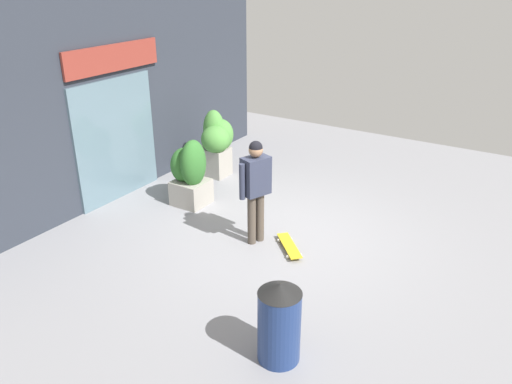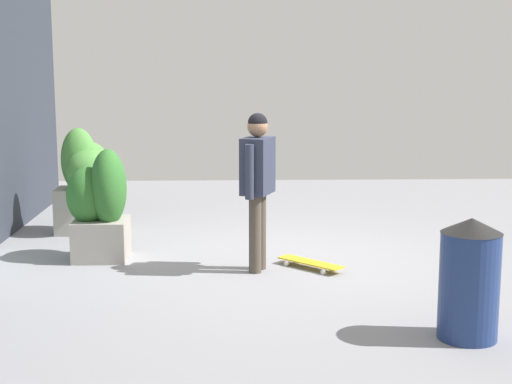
% 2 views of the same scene
% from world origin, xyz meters
% --- Properties ---
extents(ground_plane, '(12.00, 12.00, 0.00)m').
position_xyz_m(ground_plane, '(0.00, 0.00, 0.00)').
color(ground_plane, gray).
extents(building_facade, '(8.26, 0.31, 3.94)m').
position_xyz_m(building_facade, '(-0.01, 3.41, 1.95)').
color(building_facade, '#2D333D').
rests_on(building_facade, ground_plane).
extents(skateboarder, '(0.56, 0.39, 1.67)m').
position_xyz_m(skateboarder, '(-0.37, 0.21, 1.02)').
color(skateboarder, '#4C4238').
rests_on(skateboarder, ground_plane).
extents(skateboard, '(0.68, 0.68, 0.08)m').
position_xyz_m(skateboard, '(-0.30, -0.36, 0.06)').
color(skateboard, gold).
rests_on(skateboard, ground_plane).
extents(planter_box_left, '(0.76, 0.74, 1.36)m').
position_xyz_m(planter_box_left, '(1.55, 2.37, 0.72)').
color(planter_box_left, gray).
rests_on(planter_box_left, ground_plane).
extents(planter_box_right, '(0.69, 0.67, 1.24)m').
position_xyz_m(planter_box_right, '(0.21, 1.98, 0.63)').
color(planter_box_right, gray).
rests_on(planter_box_right, ground_plane).
extents(trash_bin, '(0.48, 0.48, 0.98)m').
position_xyz_m(trash_bin, '(-2.43, -1.38, 0.49)').
color(trash_bin, navy).
rests_on(trash_bin, ground_plane).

